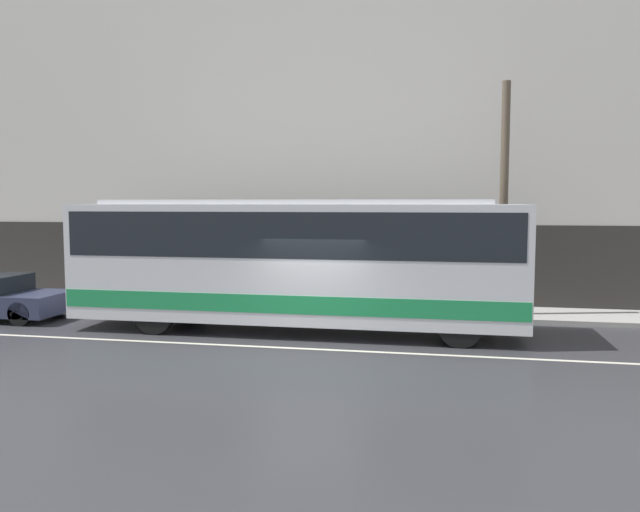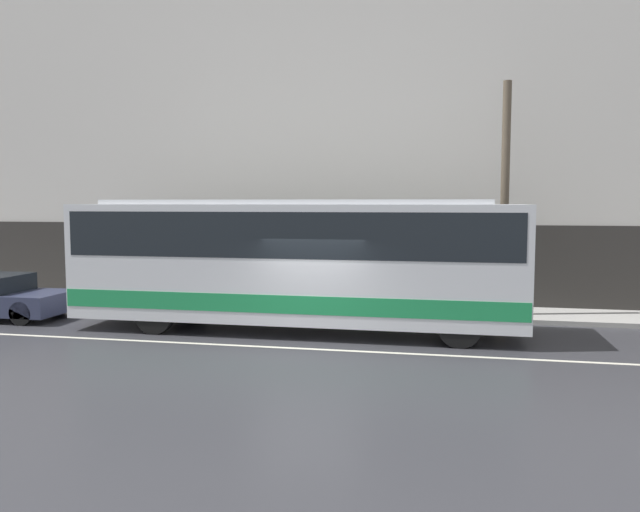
# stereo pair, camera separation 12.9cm
# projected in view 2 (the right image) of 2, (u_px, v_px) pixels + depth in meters

# --- Properties ---
(ground_plane) EXTENTS (60.00, 60.00, 0.00)m
(ground_plane) POSITION_uv_depth(u_px,v_px,m) (306.00, 349.00, 14.38)
(ground_plane) COLOR #333338
(sidewalk) EXTENTS (60.00, 2.28, 0.14)m
(sidewalk) POSITION_uv_depth(u_px,v_px,m) (343.00, 309.00, 19.39)
(sidewalk) COLOR #A09E99
(sidewalk) RESTS_ON ground_plane
(building_facade) EXTENTS (60.00, 0.35, 10.69)m
(building_facade) POSITION_uv_depth(u_px,v_px,m) (350.00, 147.00, 20.20)
(building_facade) COLOR silver
(building_facade) RESTS_ON ground_plane
(lane_stripe) EXTENTS (54.00, 0.14, 0.01)m
(lane_stripe) POSITION_uv_depth(u_px,v_px,m) (306.00, 349.00, 14.38)
(lane_stripe) COLOR beige
(lane_stripe) RESTS_ON ground_plane
(transit_bus) EXTENTS (11.66, 2.61, 3.44)m
(transit_bus) POSITION_uv_depth(u_px,v_px,m) (295.00, 257.00, 16.30)
(transit_bus) COLOR silver
(transit_bus) RESTS_ON ground_plane
(utility_pole_near) EXTENTS (0.24, 0.24, 6.65)m
(utility_pole_near) POSITION_uv_depth(u_px,v_px,m) (505.00, 199.00, 17.77)
(utility_pole_near) COLOR brown
(utility_pole_near) RESTS_ON sidewalk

